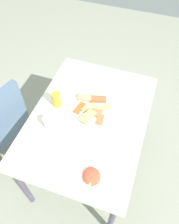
{
  "coord_description": "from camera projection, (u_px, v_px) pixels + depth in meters",
  "views": [
    {
      "loc": [
        -0.91,
        -0.32,
        2.06
      ],
      "look_at": [
        0.03,
        0.0,
        0.77
      ],
      "focal_mm": 36.18,
      "sensor_mm": 36.0,
      "label": 1
    }
  ],
  "objects": [
    {
      "name": "ground_plane",
      "position": [
        89.0,
        162.0,
        2.22
      ],
      "size": [
        6.0,
        6.0,
        0.0
      ],
      "primitive_type": "plane",
      "color": "gray"
    },
    {
      "name": "drinking_glass",
      "position": [
        48.0,
        122.0,
        1.56
      ],
      "size": [
        0.07,
        0.07,
        0.09
      ],
      "primitive_type": "cylinder",
      "color": "silver",
      "rests_on": "dining_table"
    },
    {
      "name": "pide_platter",
      "position": [
        92.0,
        109.0,
        1.67
      ],
      "size": [
        0.33,
        0.33,
        0.04
      ],
      "color": "white",
      "rests_on": "dining_table"
    },
    {
      "name": "spoon",
      "position": [
        47.0,
        144.0,
        1.5
      ],
      "size": [
        0.17,
        0.05,
        0.0
      ],
      "primitive_type": "cube",
      "rotation": [
        0.0,
        0.0,
        -0.2
      ],
      "color": "silver",
      "rests_on": "paper_napkin"
    },
    {
      "name": "paper_napkin",
      "position": [
        49.0,
        145.0,
        1.5
      ],
      "size": [
        0.18,
        0.18,
        0.0
      ],
      "primitive_type": "cube",
      "rotation": [
        0.0,
        0.0,
        -0.36
      ],
      "color": "white",
      "rests_on": "dining_table"
    },
    {
      "name": "dining_chair",
      "position": [
        0.0,
        123.0,
        1.85
      ],
      "size": [
        0.52,
        0.52,
        0.93
      ],
      "color": "slate",
      "rests_on": "ground_plane"
    },
    {
      "name": "fork",
      "position": [
        52.0,
        146.0,
        1.49
      ],
      "size": [
        0.2,
        0.07,
        0.0
      ],
      "primitive_type": "cube",
      "rotation": [
        0.0,
        0.0,
        -0.27
      ],
      "color": "silver",
      "rests_on": "paper_napkin"
    },
    {
      "name": "soda_can",
      "position": [
        56.0,
        100.0,
        1.66
      ],
      "size": [
        0.09,
        0.09,
        0.12
      ],
      "primitive_type": "cylinder",
      "rotation": [
        0.0,
        0.0,
        0.66
      ],
      "color": "orange",
      "rests_on": "dining_table"
    },
    {
      "name": "salad_plate_greens",
      "position": [
        92.0,
        177.0,
        1.35
      ],
      "size": [
        0.2,
        0.2,
        0.05
      ],
      "color": "white",
      "rests_on": "dining_table"
    },
    {
      "name": "dining_table",
      "position": [
        88.0,
        124.0,
        1.7
      ],
      "size": [
        1.14,
        0.82,
        0.74
      ],
      "color": "silver",
      "rests_on": "ground_plane"
    }
  ]
}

